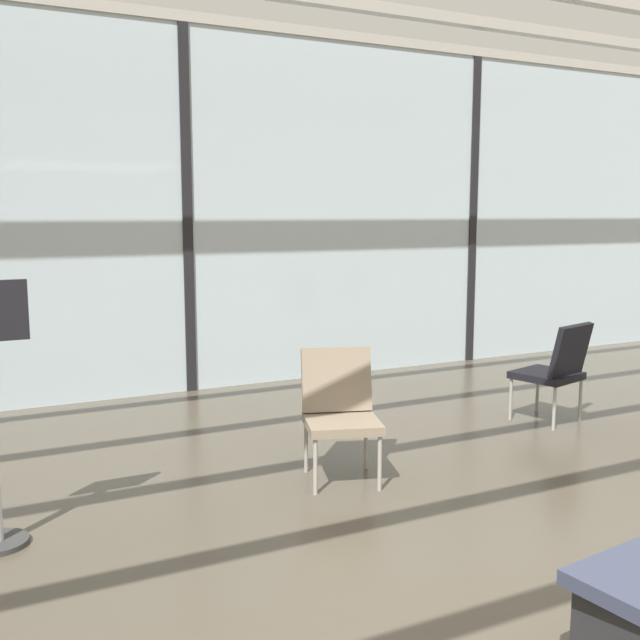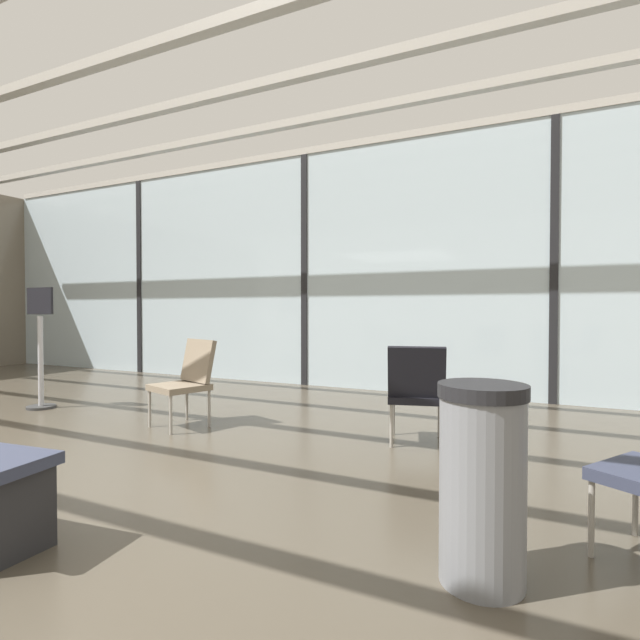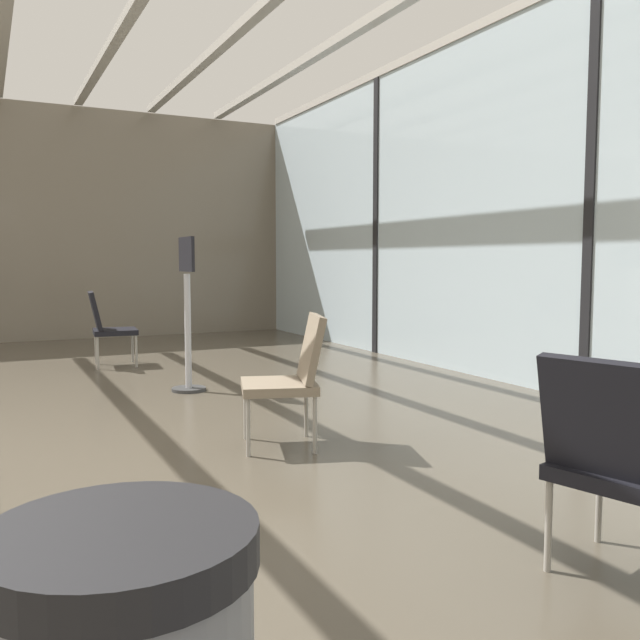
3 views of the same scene
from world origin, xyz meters
TOP-DOWN VIEW (x-y plane):
  - glass_curtain_wall at (0.00, 5.20)m, footprint 14.00×0.08m
  - window_mullion_0 at (-3.50, 5.20)m, footprint 0.10×0.12m
  - window_mullion_1 at (0.00, 5.20)m, footprint 0.10×0.12m
  - window_mullion_2 at (3.50, 5.20)m, footprint 0.10×0.12m
  - ceiling_slats at (0.00, 1.90)m, footprint 13.72×6.72m
  - parked_airplane at (0.51, 11.15)m, footprint 12.24×4.34m
  - lounge_chair_2 at (2.44, 2.63)m, footprint 0.60×0.63m
  - lounge_chair_3 at (0.17, 2.30)m, footprint 0.62×0.65m
  - trash_bin at (3.24, 0.67)m, footprint 0.38×0.38m
  - info_sign at (-1.99, 2.20)m, footprint 0.44×0.32m

SIDE VIEW (x-z plane):
  - trash_bin at x=3.24m, z-range 0.00..0.86m
  - lounge_chair_2 at x=2.44m, z-range 0.06..0.93m
  - lounge_chair_3 at x=0.17m, z-range 0.06..0.93m
  - info_sign at x=-1.99m, z-range -0.04..1.40m
  - glass_curtain_wall at x=0.00m, z-range 0.00..3.58m
  - window_mullion_0 at x=-3.50m, z-range 0.00..3.58m
  - window_mullion_1 at x=0.00m, z-range 0.00..3.58m
  - window_mullion_2 at x=3.50m, z-range 0.00..3.58m
  - parked_airplane at x=0.51m, z-range 0.00..4.34m
  - ceiling_slats at x=0.00m, z-range 3.58..3.68m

